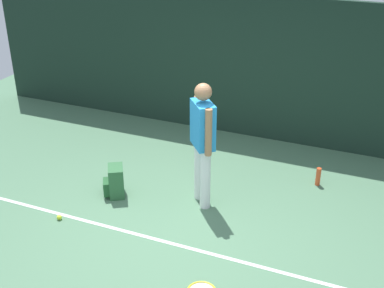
# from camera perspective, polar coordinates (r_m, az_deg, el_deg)

# --- Properties ---
(ground_plane) EXTENTS (12.00, 12.00, 0.00)m
(ground_plane) POSITION_cam_1_polar(r_m,az_deg,el_deg) (6.46, -1.39, -9.44)
(ground_plane) COLOR #4C7556
(back_fence) EXTENTS (10.00, 0.10, 2.38)m
(back_fence) POSITION_cam_1_polar(r_m,az_deg,el_deg) (8.47, 6.88, 8.40)
(back_fence) COLOR #192D23
(back_fence) RESTS_ON ground
(court_line) EXTENTS (9.00, 0.05, 0.00)m
(court_line) POSITION_cam_1_polar(r_m,az_deg,el_deg) (6.23, -2.59, -10.99)
(court_line) COLOR white
(court_line) RESTS_ON ground
(tennis_player) EXTENTS (0.43, 0.45, 1.70)m
(tennis_player) POSITION_cam_1_polar(r_m,az_deg,el_deg) (6.49, 1.20, 0.70)
(tennis_player) COLOR white
(tennis_player) RESTS_ON ground
(backpack) EXTENTS (0.37, 0.37, 0.44)m
(backpack) POSITION_cam_1_polar(r_m,az_deg,el_deg) (7.08, -8.62, -4.23)
(backpack) COLOR #2D6038
(backpack) RESTS_ON ground
(tennis_ball_near_player) EXTENTS (0.07, 0.07, 0.07)m
(tennis_ball_near_player) POSITION_cam_1_polar(r_m,az_deg,el_deg) (6.82, -14.66, -7.96)
(tennis_ball_near_player) COLOR #CCE033
(tennis_ball_near_player) RESTS_ON ground
(water_bottle) EXTENTS (0.07, 0.07, 0.27)m
(water_bottle) POSITION_cam_1_polar(r_m,az_deg,el_deg) (7.50, 13.97, -3.56)
(water_bottle) COLOR #D84C26
(water_bottle) RESTS_ON ground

